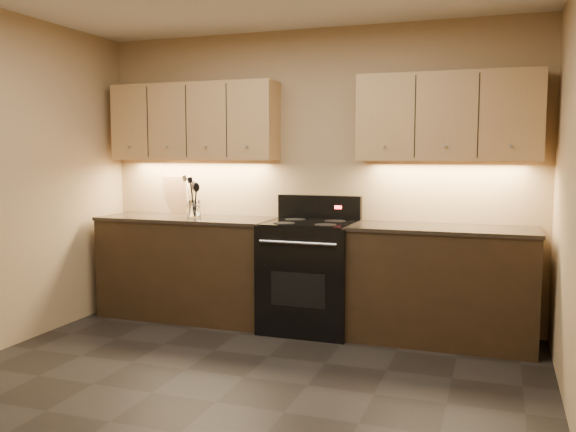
% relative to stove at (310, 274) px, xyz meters
% --- Properties ---
extents(floor, '(4.00, 4.00, 0.00)m').
position_rel_stove_xyz_m(floor, '(-0.08, -1.68, -0.48)').
color(floor, black).
rests_on(floor, ground).
extents(wall_back, '(4.00, 0.04, 2.60)m').
position_rel_stove_xyz_m(wall_back, '(-0.08, 0.32, 0.82)').
color(wall_back, '#A1845E').
rests_on(wall_back, ground).
extents(counter_left, '(1.62, 0.62, 0.93)m').
position_rel_stove_xyz_m(counter_left, '(-1.18, 0.02, -0.01)').
color(counter_left, black).
rests_on(counter_left, ground).
extents(counter_right, '(1.46, 0.62, 0.93)m').
position_rel_stove_xyz_m(counter_right, '(1.10, 0.02, -0.01)').
color(counter_right, black).
rests_on(counter_right, ground).
extents(stove, '(0.76, 0.68, 1.14)m').
position_rel_stove_xyz_m(stove, '(0.00, 0.00, 0.00)').
color(stove, black).
rests_on(stove, ground).
extents(upper_cab_left, '(1.60, 0.30, 0.70)m').
position_rel_stove_xyz_m(upper_cab_left, '(-1.18, 0.17, 1.32)').
color(upper_cab_left, tan).
rests_on(upper_cab_left, wall_back).
extents(upper_cab_right, '(1.44, 0.30, 0.70)m').
position_rel_stove_xyz_m(upper_cab_right, '(1.10, 0.17, 1.32)').
color(upper_cab_right, tan).
rests_on(upper_cab_right, wall_back).
extents(outlet_plate, '(0.08, 0.01, 0.12)m').
position_rel_stove_xyz_m(outlet_plate, '(-1.38, 0.31, 0.64)').
color(outlet_plate, '#B2B5BA').
rests_on(outlet_plate, wall_back).
extents(utensil_crock, '(0.15, 0.15, 0.15)m').
position_rel_stove_xyz_m(utensil_crock, '(-1.12, 0.02, 0.52)').
color(utensil_crock, white).
rests_on(utensil_crock, counter_left).
extents(cutting_board, '(0.29, 0.13, 0.36)m').
position_rel_stove_xyz_m(cutting_board, '(-1.45, 0.29, 0.63)').
color(cutting_board, tan).
rests_on(cutting_board, counter_left).
extents(wooden_spoon, '(0.10, 0.11, 0.32)m').
position_rel_stove_xyz_m(wooden_spoon, '(-1.15, 0.00, 0.62)').
color(wooden_spoon, tan).
rests_on(wooden_spoon, utensil_crock).
extents(black_spoon, '(0.12, 0.12, 0.31)m').
position_rel_stove_xyz_m(black_spoon, '(-1.12, 0.03, 0.62)').
color(black_spoon, black).
rests_on(black_spoon, utensil_crock).
extents(black_turner, '(0.14, 0.10, 0.37)m').
position_rel_stove_xyz_m(black_turner, '(-1.10, 0.01, 0.65)').
color(black_turner, black).
rests_on(black_turner, utensil_crock).
extents(steel_spatula, '(0.22, 0.11, 0.40)m').
position_rel_stove_xyz_m(steel_spatula, '(-1.09, 0.03, 0.67)').
color(steel_spatula, silver).
rests_on(steel_spatula, utensil_crock).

